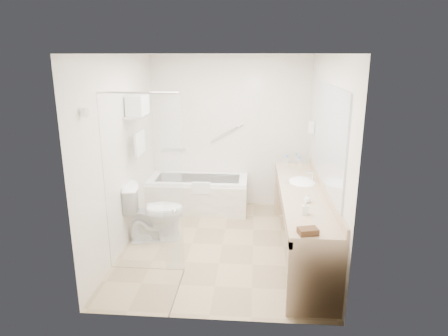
# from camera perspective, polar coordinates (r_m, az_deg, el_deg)

# --- Properties ---
(floor) EXTENTS (3.20, 3.20, 0.00)m
(floor) POSITION_cam_1_polar(r_m,az_deg,el_deg) (5.53, -0.25, -10.87)
(floor) COLOR tan
(floor) RESTS_ON ground
(ceiling) EXTENTS (2.60, 3.20, 0.10)m
(ceiling) POSITION_cam_1_polar(r_m,az_deg,el_deg) (4.94, -0.28, 15.99)
(ceiling) COLOR silver
(ceiling) RESTS_ON wall_back
(wall_back) EXTENTS (2.60, 0.10, 2.50)m
(wall_back) POSITION_cam_1_polar(r_m,az_deg,el_deg) (6.65, 0.88, 5.14)
(wall_back) COLOR beige
(wall_back) RESTS_ON ground
(wall_front) EXTENTS (2.60, 0.10, 2.50)m
(wall_front) POSITION_cam_1_polar(r_m,az_deg,el_deg) (3.57, -2.39, -4.49)
(wall_front) COLOR beige
(wall_front) RESTS_ON ground
(wall_left) EXTENTS (0.10, 3.20, 2.50)m
(wall_left) POSITION_cam_1_polar(r_m,az_deg,el_deg) (5.36, -14.27, 1.99)
(wall_left) COLOR beige
(wall_left) RESTS_ON ground
(wall_right) EXTENTS (0.10, 3.20, 2.50)m
(wall_right) POSITION_cam_1_polar(r_m,az_deg,el_deg) (5.15, 14.30, 1.45)
(wall_right) COLOR beige
(wall_right) RESTS_ON ground
(bathtub) EXTENTS (1.60, 0.73, 0.59)m
(bathtub) POSITION_cam_1_polar(r_m,az_deg,el_deg) (6.61, -3.69, -3.72)
(bathtub) COLOR white
(bathtub) RESTS_ON floor
(grab_bar_short) EXTENTS (0.40, 0.03, 0.03)m
(grab_bar_short) POSITION_cam_1_polar(r_m,az_deg,el_deg) (6.80, -7.18, 2.67)
(grab_bar_short) COLOR silver
(grab_bar_short) RESTS_ON wall_back
(grab_bar_long) EXTENTS (0.53, 0.03, 0.33)m
(grab_bar_long) POSITION_cam_1_polar(r_m,az_deg,el_deg) (6.62, 0.42, 5.08)
(grab_bar_long) COLOR silver
(grab_bar_long) RESTS_ON wall_back
(shower_enclosure) EXTENTS (0.96, 0.91, 2.11)m
(shower_enclosure) POSITION_cam_1_polar(r_m,az_deg,el_deg) (4.37, -9.56, -3.39)
(shower_enclosure) COLOR silver
(shower_enclosure) RESTS_ON floor
(towel_shelf) EXTENTS (0.24, 0.55, 0.81)m
(towel_shelf) POSITION_cam_1_polar(r_m,az_deg,el_deg) (5.55, -12.20, 7.90)
(towel_shelf) COLOR silver
(towel_shelf) RESTS_ON wall_left
(vanity_counter) EXTENTS (0.55, 2.70, 0.95)m
(vanity_counter) POSITION_cam_1_polar(r_m,az_deg,el_deg) (5.16, 11.08, -5.46)
(vanity_counter) COLOR tan
(vanity_counter) RESTS_ON floor
(sink) EXTENTS (0.40, 0.52, 0.14)m
(sink) POSITION_cam_1_polar(r_m,az_deg,el_deg) (5.47, 11.04, -2.19)
(sink) COLOR white
(sink) RESTS_ON vanity_counter
(faucet) EXTENTS (0.03, 0.03, 0.14)m
(faucet) POSITION_cam_1_polar(r_m,az_deg,el_deg) (5.46, 12.61, -1.12)
(faucet) COLOR silver
(faucet) RESTS_ON vanity_counter
(mirror) EXTENTS (0.02, 2.00, 1.20)m
(mirror) POSITION_cam_1_polar(r_m,az_deg,el_deg) (4.94, 14.70, 4.39)
(mirror) COLOR #AAAEB6
(mirror) RESTS_ON wall_right
(hairdryer_unit) EXTENTS (0.08, 0.10, 0.18)m
(hairdryer_unit) POSITION_cam_1_polar(r_m,az_deg,el_deg) (6.12, 12.37, 5.73)
(hairdryer_unit) COLOR silver
(hairdryer_unit) RESTS_ON wall_right
(toilet) EXTENTS (0.90, 0.64, 0.80)m
(toilet) POSITION_cam_1_polar(r_m,az_deg,el_deg) (5.61, -9.93, -6.22)
(toilet) COLOR white
(toilet) RESTS_ON floor
(amenity_basket) EXTENTS (0.21, 0.17, 0.06)m
(amenity_basket) POSITION_cam_1_polar(r_m,az_deg,el_deg) (3.91, 11.90, -8.83)
(amenity_basket) COLOR #4E341B
(amenity_basket) RESTS_ON vanity_counter
(soap_bottle_a) EXTENTS (0.08, 0.15, 0.07)m
(soap_bottle_a) POSITION_cam_1_polar(r_m,az_deg,el_deg) (4.37, 11.50, -6.07)
(soap_bottle_a) COLOR silver
(soap_bottle_a) RESTS_ON vanity_counter
(soap_bottle_b) EXTENTS (0.09, 0.11, 0.08)m
(soap_bottle_b) POSITION_cam_1_polar(r_m,az_deg,el_deg) (4.70, 11.87, -4.39)
(soap_bottle_b) COLOR silver
(soap_bottle_b) RESTS_ON vanity_counter
(water_bottle_left) EXTENTS (0.06, 0.06, 0.21)m
(water_bottle_left) POSITION_cam_1_polar(r_m,az_deg,el_deg) (5.96, 10.70, 0.55)
(water_bottle_left) COLOR silver
(water_bottle_left) RESTS_ON vanity_counter
(water_bottle_mid) EXTENTS (0.06, 0.06, 0.20)m
(water_bottle_mid) POSITION_cam_1_polar(r_m,az_deg,el_deg) (6.02, 8.95, 0.78)
(water_bottle_mid) COLOR silver
(water_bottle_mid) RESTS_ON vanity_counter
(water_bottle_right) EXTENTS (0.05, 0.05, 0.18)m
(water_bottle_right) POSITION_cam_1_polar(r_m,az_deg,el_deg) (6.26, 10.27, 1.19)
(water_bottle_right) COLOR silver
(water_bottle_right) RESTS_ON vanity_counter
(drinking_glass_near) EXTENTS (0.07, 0.07, 0.08)m
(drinking_glass_near) POSITION_cam_1_polar(r_m,az_deg,el_deg) (6.16, 8.32, 0.65)
(drinking_glass_near) COLOR silver
(drinking_glass_near) RESTS_ON vanity_counter
(drinking_glass_far) EXTENTS (0.08, 0.08, 0.09)m
(drinking_glass_far) POSITION_cam_1_polar(r_m,az_deg,el_deg) (5.36, 9.03, -1.66)
(drinking_glass_far) COLOR silver
(drinking_glass_far) RESTS_ON vanity_counter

